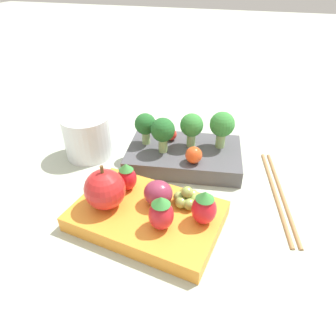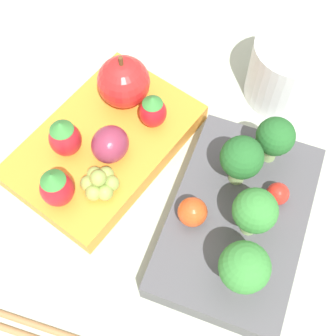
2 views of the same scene
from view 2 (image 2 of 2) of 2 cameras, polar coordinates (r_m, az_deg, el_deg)
The scene contains 16 objects.
ground_plane at distance 0.46m, azimuth -0.22°, elevation -2.74°, with size 4.00×4.00×0.00m, color #ADB7A3.
bento_box_savoury at distance 0.43m, azimuth 8.43°, elevation -6.31°, with size 0.20×0.15×0.03m.
bento_box_fruit at distance 0.47m, azimuth -7.69°, elevation 2.91°, with size 0.20×0.14×0.02m.
broccoli_floret_0 at distance 0.42m, azimuth 12.93°, elevation 3.63°, with size 0.04×0.04×0.05m.
broccoli_floret_1 at distance 0.38m, azimuth 10.52°, elevation -5.26°, with size 0.04×0.04×0.06m.
broccoli_floret_2 at distance 0.40m, azimuth 8.95°, elevation 1.12°, with size 0.04×0.04×0.06m.
broccoli_floret_3 at distance 0.36m, azimuth 9.26°, elevation -11.93°, with size 0.04×0.04×0.06m.
cherry_tomato_0 at distance 0.40m, azimuth 3.01°, elevation -5.38°, with size 0.03×0.03×0.03m.
cherry_tomato_1 at distance 0.42m, azimuth 13.24°, elevation -3.08°, with size 0.02×0.02×0.02m.
apple at distance 0.47m, azimuth -5.43°, elevation 10.40°, with size 0.05×0.05×0.06m.
strawberry_0 at distance 0.45m, azimuth -1.85°, elevation 6.99°, with size 0.03×0.03×0.04m.
strawberry_1 at distance 0.44m, azimuth -12.51°, elevation 3.66°, with size 0.03×0.03×0.05m.
strawberry_2 at distance 0.42m, azimuth -13.45°, elevation -2.32°, with size 0.03×0.03×0.05m.
plum at distance 0.44m, azimuth -6.74°, elevation 3.35°, with size 0.04×0.03×0.03m.
grape_cluster at distance 0.43m, azimuth -8.33°, elevation -1.79°, with size 0.04×0.03×0.03m.
drinking_cup at distance 0.51m, azimuth 14.32°, elevation 11.43°, with size 0.08×0.08×0.07m.
Camera 2 is at (0.17, 0.10, 0.41)m, focal length 50.00 mm.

